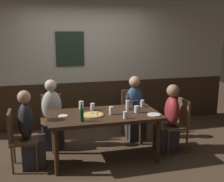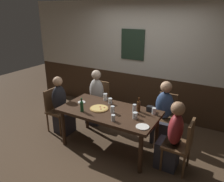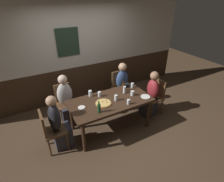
{
  "view_description": "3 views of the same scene",
  "coord_description": "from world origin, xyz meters",
  "px_view_note": "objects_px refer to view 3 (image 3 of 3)",
  "views": [
    {
      "loc": [
        -0.92,
        -4.03,
        2.01
      ],
      "look_at": [
        0.12,
        -0.06,
        1.11
      ],
      "focal_mm": 44.48,
      "sensor_mm": 36.0,
      "label": 1
    },
    {
      "loc": [
        1.79,
        -3.0,
        2.4
      ],
      "look_at": [
        0.01,
        0.09,
        1.07
      ],
      "focal_mm": 35.37,
      "sensor_mm": 36.0,
      "label": 2
    },
    {
      "loc": [
        -1.5,
        -2.78,
        2.75
      ],
      "look_at": [
        0.12,
        0.13,
        0.86
      ],
      "focal_mm": 28.58,
      "sensor_mm": 36.0,
      "label": 3
    }
  ],
  "objects_px": {
    "chair_left_far": "(65,100)",
    "person_right_far": "(123,88)",
    "pizza": "(103,103)",
    "highball_clear": "(99,94)",
    "beer_glass_half": "(132,93)",
    "chair_head_east": "(156,95)",
    "person_head_west": "(59,126)",
    "tumbler_water": "(116,98)",
    "beer_bottle_brown": "(123,87)",
    "beer_glass_tall": "(90,94)",
    "plate_white_large": "(145,97)",
    "condiment_caddy": "(127,85)",
    "dining_table": "(110,103)",
    "pint_glass_amber": "(124,90)",
    "beer_bottle_green": "(99,108)",
    "chair_right_far": "(120,86)",
    "tumbler_short": "(128,102)",
    "pint_glass_pale": "(132,86)",
    "person_head_east": "(150,97)",
    "person_left_far": "(66,103)",
    "plate_white_small": "(82,107)",
    "chair_head_west": "(50,129)"
  },
  "relations": [
    {
      "from": "chair_left_far",
      "to": "person_right_far",
      "type": "relative_size",
      "value": 0.74
    },
    {
      "from": "pizza",
      "to": "person_right_far",
      "type": "bearing_deg",
      "value": 38.29
    },
    {
      "from": "highball_clear",
      "to": "beer_glass_half",
      "type": "bearing_deg",
      "value": -25.82
    },
    {
      "from": "chair_head_east",
      "to": "person_head_west",
      "type": "distance_m",
      "value": 2.4
    },
    {
      "from": "tumbler_water",
      "to": "beer_bottle_brown",
      "type": "bearing_deg",
      "value": 37.61
    },
    {
      "from": "beer_glass_tall",
      "to": "beer_glass_half",
      "type": "bearing_deg",
      "value": -26.86
    },
    {
      "from": "beer_glass_tall",
      "to": "beer_bottle_brown",
      "type": "bearing_deg",
      "value": -10.51
    },
    {
      "from": "tumbler_water",
      "to": "plate_white_large",
      "type": "relative_size",
      "value": 0.61
    },
    {
      "from": "chair_left_far",
      "to": "condiment_caddy",
      "type": "distance_m",
      "value": 1.52
    },
    {
      "from": "person_right_far",
      "to": "dining_table",
      "type": "bearing_deg",
      "value": -137.43
    },
    {
      "from": "chair_head_east",
      "to": "pint_glass_amber",
      "type": "relative_size",
      "value": 5.54
    },
    {
      "from": "person_right_far",
      "to": "condiment_caddy",
      "type": "xyz_separation_m",
      "value": [
        -0.13,
        -0.37,
        0.28
      ]
    },
    {
      "from": "highball_clear",
      "to": "beer_bottle_green",
      "type": "height_order",
      "value": "beer_bottle_green"
    },
    {
      "from": "beer_glass_half",
      "to": "highball_clear",
      "type": "bearing_deg",
      "value": 154.18
    },
    {
      "from": "chair_right_far",
      "to": "chair_left_far",
      "type": "relative_size",
      "value": 1.0
    },
    {
      "from": "beer_glass_tall",
      "to": "dining_table",
      "type": "bearing_deg",
      "value": -49.97
    },
    {
      "from": "tumbler_water",
      "to": "tumbler_short",
      "type": "xyz_separation_m",
      "value": [
        0.15,
        -0.24,
        -0.0
      ]
    },
    {
      "from": "person_head_west",
      "to": "pint_glass_pale",
      "type": "relative_size",
      "value": 10.29
    },
    {
      "from": "pint_glass_pale",
      "to": "person_head_east",
      "type": "bearing_deg",
      "value": -31.61
    },
    {
      "from": "beer_bottle_green",
      "to": "person_left_far",
      "type": "bearing_deg",
      "value": 111.19
    },
    {
      "from": "highball_clear",
      "to": "plate_white_small",
      "type": "distance_m",
      "value": 0.55
    },
    {
      "from": "chair_left_far",
      "to": "person_right_far",
      "type": "bearing_deg",
      "value": -6.03
    },
    {
      "from": "person_right_far",
      "to": "condiment_caddy",
      "type": "height_order",
      "value": "person_right_far"
    },
    {
      "from": "person_left_far",
      "to": "highball_clear",
      "type": "bearing_deg",
      "value": -35.09
    },
    {
      "from": "condiment_caddy",
      "to": "pint_glass_amber",
      "type": "bearing_deg",
      "value": -134.57
    },
    {
      "from": "dining_table",
      "to": "person_left_far",
      "type": "xyz_separation_m",
      "value": [
        -0.76,
        0.7,
        -0.16
      ]
    },
    {
      "from": "chair_head_west",
      "to": "beer_glass_half",
      "type": "xyz_separation_m",
      "value": [
        1.8,
        -0.06,
        0.29
      ]
    },
    {
      "from": "chair_right_far",
      "to": "pizza",
      "type": "xyz_separation_m",
      "value": [
        -0.94,
        -0.9,
        0.26
      ]
    },
    {
      "from": "chair_right_far",
      "to": "tumbler_water",
      "type": "distance_m",
      "value": 1.17
    },
    {
      "from": "tumbler_water",
      "to": "beer_bottle_green",
      "type": "relative_size",
      "value": 0.5
    },
    {
      "from": "person_head_west",
      "to": "condiment_caddy",
      "type": "relative_size",
      "value": 10.69
    },
    {
      "from": "dining_table",
      "to": "beer_bottle_green",
      "type": "xyz_separation_m",
      "value": [
        -0.38,
        -0.27,
        0.18
      ]
    },
    {
      "from": "tumbler_short",
      "to": "beer_bottle_green",
      "type": "xyz_separation_m",
      "value": [
        -0.64,
        0.03,
        0.05
      ]
    },
    {
      "from": "tumbler_water",
      "to": "person_left_far",
      "type": "bearing_deg",
      "value": 138.67
    },
    {
      "from": "pint_glass_amber",
      "to": "plate_white_large",
      "type": "bearing_deg",
      "value": -50.68
    },
    {
      "from": "beer_glass_tall",
      "to": "highball_clear",
      "type": "bearing_deg",
      "value": -30.63
    },
    {
      "from": "tumbler_short",
      "to": "beer_bottle_brown",
      "type": "distance_m",
      "value": 0.56
    },
    {
      "from": "person_head_west",
      "to": "plate_white_small",
      "type": "relative_size",
      "value": 8.3
    },
    {
      "from": "plate_white_small",
      "to": "person_head_west",
      "type": "bearing_deg",
      "value": -176.42
    },
    {
      "from": "tumbler_water",
      "to": "highball_clear",
      "type": "bearing_deg",
      "value": 126.26
    },
    {
      "from": "chair_head_east",
      "to": "condiment_caddy",
      "type": "height_order",
      "value": "chair_head_east"
    },
    {
      "from": "pint_glass_amber",
      "to": "beer_glass_tall",
      "type": "height_order",
      "value": "pint_glass_amber"
    },
    {
      "from": "dining_table",
      "to": "pizza",
      "type": "bearing_deg",
      "value": -166.19
    },
    {
      "from": "person_head_west",
      "to": "condiment_caddy",
      "type": "height_order",
      "value": "person_head_west"
    },
    {
      "from": "beer_glass_half",
      "to": "plate_white_large",
      "type": "distance_m",
      "value": 0.29
    },
    {
      "from": "chair_head_east",
      "to": "dining_table",
      "type": "bearing_deg",
      "value": 180.0
    },
    {
      "from": "dining_table",
      "to": "plate_white_small",
      "type": "relative_size",
      "value": 12.2
    },
    {
      "from": "pizza",
      "to": "condiment_caddy",
      "type": "xyz_separation_m",
      "value": [
        0.81,
        0.37,
        0.03
      ]
    },
    {
      "from": "beer_glass_half",
      "to": "condiment_caddy",
      "type": "distance_m",
      "value": 0.4
    },
    {
      "from": "chair_left_far",
      "to": "beer_glass_tall",
      "type": "height_order",
      "value": "chair_left_far"
    }
  ]
}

